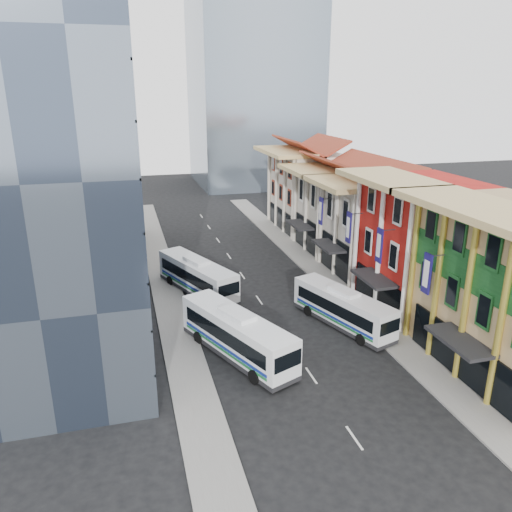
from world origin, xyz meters
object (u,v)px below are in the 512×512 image
object	(u,v)px
bus_left_far	(197,276)
office_tower	(50,154)
bus_left_near	(237,334)
bus_right	(343,307)

from	to	relation	value
bus_left_far	office_tower	bearing A→B (deg)	-172.86
office_tower	bus_left_far	size ratio (longest dim) A/B	2.64
office_tower	bus_left_far	world-z (taller)	office_tower
bus_left_near	bus_left_far	world-z (taller)	bus_left_near
office_tower	bus_left_near	distance (m)	19.37
office_tower	bus_left_far	xyz separation A→B (m)	(11.50, 6.51, -13.18)
office_tower	bus_right	distance (m)	26.46
office_tower	bus_left_near	world-z (taller)	office_tower
office_tower	bus_left_far	distance (m)	18.66
bus_left_far	bus_right	size ratio (longest dim) A/B	1.07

